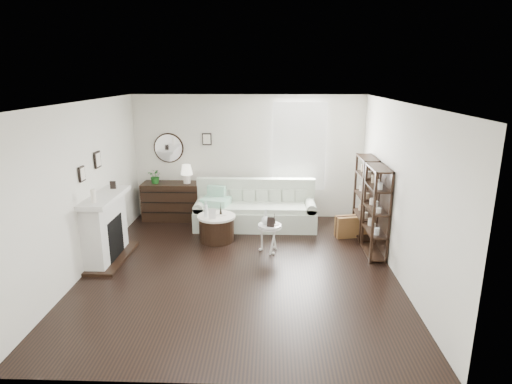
{
  "coord_description": "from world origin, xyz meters",
  "views": [
    {
      "loc": [
        0.49,
        -6.48,
        3.11
      ],
      "look_at": [
        0.24,
        0.8,
        1.1
      ],
      "focal_mm": 30.0,
      "sensor_mm": 36.0,
      "label": 1
    }
  ],
  "objects_px": {
    "sofa": "(255,211)",
    "pedestal_table": "(270,227)",
    "drum_table": "(217,228)",
    "dresser": "(172,201)"
  },
  "relations": [
    {
      "from": "dresser",
      "to": "pedestal_table",
      "type": "relative_size",
      "value": 2.4
    },
    {
      "from": "drum_table",
      "to": "pedestal_table",
      "type": "height_order",
      "value": "pedestal_table"
    },
    {
      "from": "pedestal_table",
      "to": "sofa",
      "type": "bearing_deg",
      "value": 102.72
    },
    {
      "from": "sofa",
      "to": "pedestal_table",
      "type": "xyz_separation_m",
      "value": [
        0.3,
        -1.35,
        0.15
      ]
    },
    {
      "from": "sofa",
      "to": "drum_table",
      "type": "relative_size",
      "value": 3.43
    },
    {
      "from": "dresser",
      "to": "pedestal_table",
      "type": "xyz_separation_m",
      "value": [
        2.17,
        -1.74,
        0.06
      ]
    },
    {
      "from": "dresser",
      "to": "drum_table",
      "type": "relative_size",
      "value": 1.69
    },
    {
      "from": "dresser",
      "to": "pedestal_table",
      "type": "height_order",
      "value": "dresser"
    },
    {
      "from": "sofa",
      "to": "dresser",
      "type": "relative_size",
      "value": 2.03
    },
    {
      "from": "sofa",
      "to": "dresser",
      "type": "distance_m",
      "value": 1.91
    }
  ]
}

